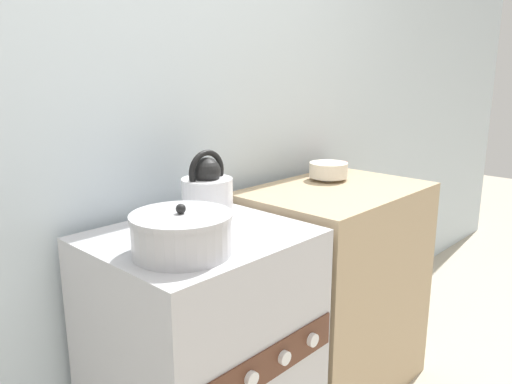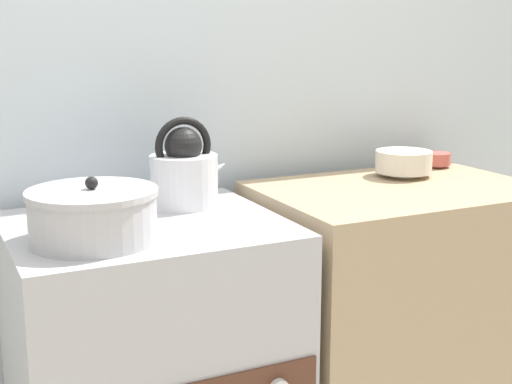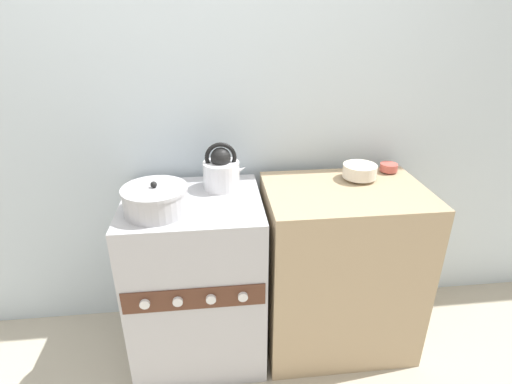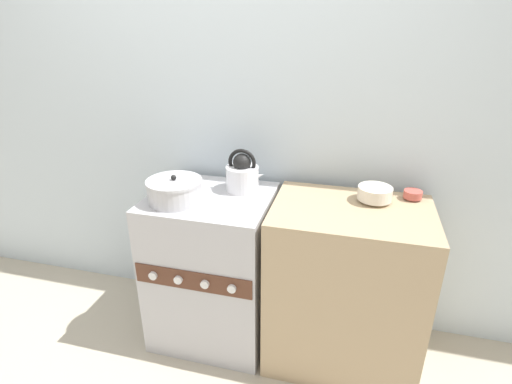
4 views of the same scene
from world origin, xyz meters
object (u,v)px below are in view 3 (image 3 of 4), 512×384
enamel_bowl (360,171)px  cooking_pot (155,200)px  kettle (222,171)px  small_ceramic_bowl (389,167)px  stove (197,279)px

enamel_bowl → cooking_pot: bearing=-168.2°
cooking_pot → enamel_bowl: cooking_pot is taller
kettle → small_ceramic_bowl: (0.88, 0.06, -0.04)m
kettle → small_ceramic_bowl: bearing=3.8°
stove → enamel_bowl: 0.99m
kettle → cooking_pot: size_ratio=0.83×
stove → cooking_pot: cooking_pot is taller
small_ceramic_bowl → kettle: bearing=-176.2°
stove → small_ceramic_bowl: bearing=10.1°
stove → enamel_bowl: (0.84, 0.11, 0.51)m
cooking_pot → small_ceramic_bowl: bearing=13.6°
cooking_pot → enamel_bowl: 1.01m
enamel_bowl → stove: bearing=-172.8°
stove → kettle: bearing=40.3°
small_ceramic_bowl → cooking_pot: bearing=-166.4°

